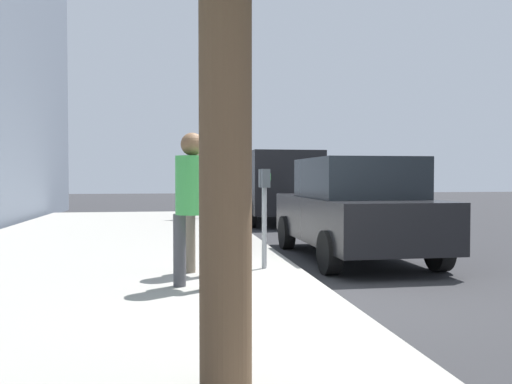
% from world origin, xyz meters
% --- Properties ---
extents(ground_plane, '(80.00, 80.00, 0.00)m').
position_xyz_m(ground_plane, '(0.00, 0.00, 0.00)').
color(ground_plane, '#2B2B2D').
rests_on(ground_plane, ground).
extents(sidewalk_slab, '(28.00, 6.00, 0.15)m').
position_xyz_m(sidewalk_slab, '(0.00, 3.00, 0.07)').
color(sidewalk_slab, gray).
rests_on(sidewalk_slab, ground_plane).
extents(parking_meter, '(0.36, 0.12, 1.41)m').
position_xyz_m(parking_meter, '(1.31, 0.52, 1.17)').
color(parking_meter, gray).
rests_on(parking_meter, sidewalk_slab).
extents(pedestrian_at_meter, '(0.48, 0.39, 1.78)m').
position_xyz_m(pedestrian_at_meter, '(0.99, 1.47, 1.20)').
color(pedestrian_at_meter, '#726656').
rests_on(pedestrian_at_meter, sidewalk_slab).
extents(pedestrian_bystander, '(0.41, 0.45, 1.82)m').
position_xyz_m(pedestrian_bystander, '(0.12, 1.58, 1.23)').
color(pedestrian_bystander, '#47474C').
rests_on(pedestrian_bystander, sidewalk_slab).
extents(parked_sedan_near, '(4.42, 2.00, 1.77)m').
position_xyz_m(parked_sedan_near, '(2.86, -1.35, 0.89)').
color(parked_sedan_near, black).
rests_on(parked_sedan_near, ground_plane).
extents(parked_van_far, '(5.23, 2.18, 2.18)m').
position_xyz_m(parked_van_far, '(10.59, -1.35, 1.26)').
color(parked_van_far, black).
rests_on(parked_van_far, ground_plane).
extents(traffic_signal, '(0.24, 0.44, 3.60)m').
position_xyz_m(traffic_signal, '(10.72, 0.57, 2.58)').
color(traffic_signal, black).
rests_on(traffic_signal, sidewalk_slab).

